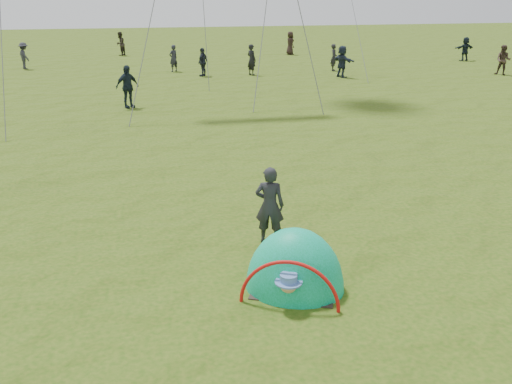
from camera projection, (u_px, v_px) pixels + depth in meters
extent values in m
plane|color=#23470C|center=(375.00, 318.00, 8.75)|extent=(140.00, 140.00, 0.00)
ellipsoid|color=#008F41|center=(294.00, 288.00, 9.63)|extent=(2.08, 1.93, 2.15)
imported|color=black|center=(270.00, 205.00, 11.12)|extent=(0.67, 0.55, 1.57)
imported|color=#23232D|center=(173.00, 58.00, 34.31)|extent=(0.69, 0.64, 1.58)
imported|color=#29231E|center=(120.00, 44.00, 42.51)|extent=(0.97, 1.05, 1.72)
imported|color=#18232D|center=(127.00, 87.00, 23.84)|extent=(1.12, 0.89, 1.78)
imported|color=black|center=(290.00, 43.00, 43.10)|extent=(0.68, 0.92, 1.71)
imported|color=#1E2737|center=(342.00, 61.00, 32.13)|extent=(1.02, 1.71, 1.76)
imported|color=black|center=(334.00, 57.00, 34.65)|extent=(0.56, 0.68, 1.60)
imported|color=#3F2E28|center=(503.00, 60.00, 32.97)|extent=(1.03, 1.05, 1.70)
imported|color=#1C212D|center=(203.00, 62.00, 32.51)|extent=(0.87, 0.98, 1.59)
imported|color=#292931|center=(24.00, 56.00, 35.41)|extent=(1.04, 1.21, 1.63)
imported|color=black|center=(465.00, 49.00, 39.53)|extent=(1.54, 0.68, 1.60)
imported|color=black|center=(252.00, 60.00, 32.94)|extent=(0.68, 0.76, 1.75)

